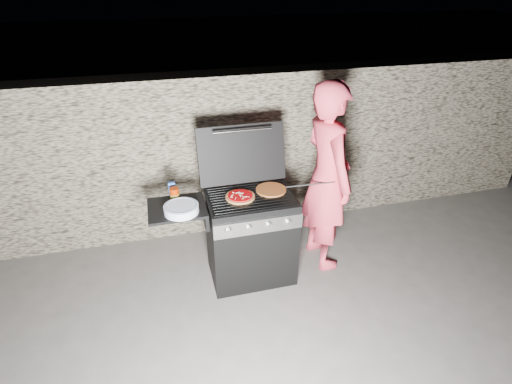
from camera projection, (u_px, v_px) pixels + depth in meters
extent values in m
plane|color=#645E5A|center=(251.00, 273.00, 4.09)|extent=(50.00, 50.00, 0.00)
cube|color=gray|center=(228.00, 153.00, 4.53)|extent=(8.00, 0.35, 1.80)
cylinder|color=orange|center=(271.00, 190.00, 3.74)|extent=(0.33, 0.33, 0.02)
cylinder|color=#922100|center=(175.00, 194.00, 3.56)|extent=(0.09, 0.09, 0.13)
cube|color=blue|center=(172.00, 189.00, 3.64)|extent=(0.06, 0.04, 0.13)
cylinder|color=silver|center=(181.00, 209.00, 3.40)|extent=(0.32, 0.32, 0.07)
imported|color=#E43D50|center=(327.00, 178.00, 3.87)|extent=(0.51, 0.73, 1.91)
cylinder|color=black|center=(308.00, 184.00, 3.74)|extent=(0.48, 0.19, 0.10)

